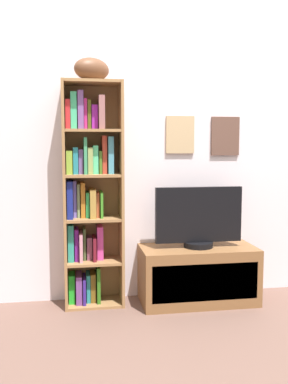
# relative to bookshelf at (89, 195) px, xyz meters

# --- Properties ---
(ground) EXTENTS (5.20, 5.20, 0.04)m
(ground) POSITION_rel_bookshelf_xyz_m (0.53, -1.00, -0.84)
(ground) COLOR brown
(back_wall) EXTENTS (4.80, 0.08, 2.52)m
(back_wall) POSITION_rel_bookshelf_xyz_m (0.54, 0.13, 0.44)
(back_wall) COLOR silver
(back_wall) RESTS_ON ground
(bookshelf) EXTENTS (0.43, 0.26, 1.64)m
(bookshelf) POSITION_rel_bookshelf_xyz_m (0.00, 0.00, 0.00)
(bookshelf) COLOR #986C41
(bookshelf) RESTS_ON ground
(football) EXTENTS (0.31, 0.26, 0.16)m
(football) POSITION_rel_bookshelf_xyz_m (0.03, -0.03, 0.90)
(football) COLOR brown
(football) RESTS_ON bookshelf
(tv_stand) EXTENTS (0.87, 0.41, 0.42)m
(tv_stand) POSITION_rel_bookshelf_xyz_m (0.81, -0.11, -0.61)
(tv_stand) COLOR brown
(tv_stand) RESTS_ON ground
(television) EXTENTS (0.66, 0.22, 0.45)m
(television) POSITION_rel_bookshelf_xyz_m (0.81, -0.10, -0.18)
(television) COLOR black
(television) RESTS_ON tv_stand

